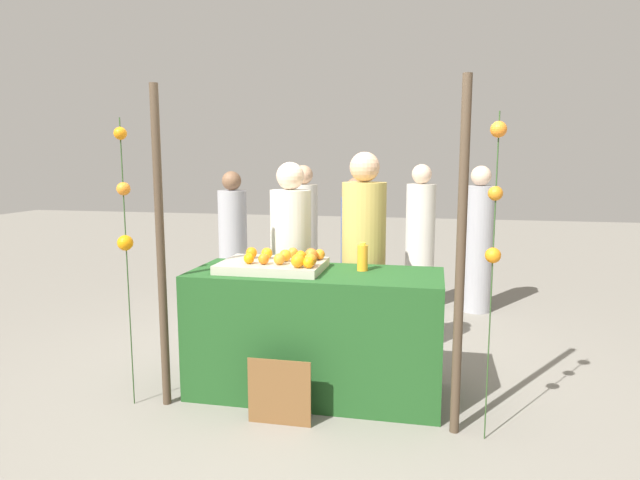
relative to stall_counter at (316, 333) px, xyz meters
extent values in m
plane|color=gray|center=(0.00, 0.00, -0.44)|extent=(24.00, 24.00, 0.00)
cube|color=#1E4C1E|center=(0.00, 0.00, 0.00)|extent=(1.74, 0.70, 0.87)
cube|color=#B2AD99|center=(-0.31, 0.00, 0.47)|extent=(0.71, 0.52, 0.06)
sphere|color=orange|center=(-0.38, 0.09, 0.54)|extent=(0.08, 0.08, 0.08)
sphere|color=orange|center=(-0.49, 0.09, 0.54)|extent=(0.08, 0.08, 0.08)
sphere|color=orange|center=(-0.01, -0.11, 0.54)|extent=(0.09, 0.09, 0.09)
sphere|color=orange|center=(-0.44, -0.12, 0.53)|extent=(0.07, 0.07, 0.07)
sphere|color=orange|center=(-0.08, -0.18, 0.54)|extent=(0.09, 0.09, 0.09)
sphere|color=orange|center=(-0.23, -0.11, 0.54)|extent=(0.08, 0.08, 0.08)
sphere|color=orange|center=(-0.05, 0.08, 0.54)|extent=(0.09, 0.09, 0.09)
sphere|color=orange|center=(-0.21, 0.17, 0.54)|extent=(0.08, 0.08, 0.08)
sphere|color=orange|center=(-0.12, 0.05, 0.54)|extent=(0.08, 0.08, 0.08)
sphere|color=orange|center=(-0.22, 0.02, 0.54)|extent=(0.08, 0.08, 0.08)
sphere|color=orange|center=(0.00, 0.14, 0.54)|extent=(0.08, 0.08, 0.08)
sphere|color=orange|center=(-0.34, -0.12, 0.53)|extent=(0.08, 0.08, 0.08)
sphere|color=orange|center=(-0.01, -0.18, 0.54)|extent=(0.08, 0.08, 0.08)
cylinder|color=orange|center=(0.31, 0.11, 0.53)|extent=(0.08, 0.08, 0.18)
cylinder|color=yellow|center=(0.31, 0.11, 0.63)|extent=(0.04, 0.04, 0.02)
cube|color=brown|center=(-0.12, -0.52, -0.23)|extent=(0.40, 0.01, 0.43)
cube|color=black|center=(-0.12, -0.51, -0.23)|extent=(0.38, 0.02, 0.41)
cylinder|color=beige|center=(-0.32, 0.56, 0.26)|extent=(0.33, 0.33, 1.40)
sphere|color=beige|center=(-0.32, 0.56, 1.08)|extent=(0.22, 0.22, 0.22)
cylinder|color=tan|center=(0.26, 0.54, 0.30)|extent=(0.34, 0.34, 1.47)
sphere|color=tan|center=(0.26, 0.54, 1.15)|extent=(0.23, 0.23, 0.23)
cylinder|color=beige|center=(0.65, 2.44, 0.25)|extent=(0.32, 0.32, 1.38)
sphere|color=beige|center=(0.65, 2.44, 1.05)|extent=(0.22, 0.22, 0.22)
cylinder|color=beige|center=(-0.64, 2.31, 0.25)|extent=(0.32, 0.32, 1.37)
sphere|color=tan|center=(-0.64, 2.31, 1.04)|extent=(0.21, 0.21, 0.21)
cylinder|color=#384C8C|center=(0.04, 1.70, 0.20)|extent=(0.29, 0.29, 1.27)
sphere|color=brown|center=(0.04, 1.70, 0.93)|extent=(0.20, 0.20, 0.20)
cylinder|color=#99999E|center=(1.27, 2.43, 0.25)|extent=(0.32, 0.32, 1.37)
sphere|color=beige|center=(1.27, 2.43, 1.03)|extent=(0.21, 0.21, 0.21)
cylinder|color=#99999E|center=(-1.33, 1.90, 0.22)|extent=(0.30, 0.30, 1.32)
sphere|color=brown|center=(-1.33, 1.90, 0.98)|extent=(0.21, 0.21, 0.21)
cylinder|color=#473828|center=(-0.95, -0.39, 0.62)|extent=(0.06, 0.06, 2.12)
cylinder|color=#473828|center=(0.95, -0.39, 0.62)|extent=(0.06, 0.06, 2.12)
cylinder|color=#2D4C23|center=(-1.17, -0.44, 0.52)|extent=(0.01, 0.01, 1.91)
sphere|color=orange|center=(-1.16, -0.45, 1.37)|extent=(0.08, 0.08, 0.08)
sphere|color=orange|center=(-1.17, -0.43, 1.02)|extent=(0.09, 0.09, 0.09)
sphere|color=orange|center=(-1.17, -0.45, 0.67)|extent=(0.10, 0.10, 0.10)
cylinder|color=#2D4C23|center=(1.12, -0.44, 0.52)|extent=(0.01, 0.01, 1.91)
sphere|color=orange|center=(1.12, -0.45, 1.37)|extent=(0.09, 0.09, 0.09)
sphere|color=orange|center=(1.12, -0.44, 1.02)|extent=(0.08, 0.08, 0.08)
sphere|color=orange|center=(1.12, -0.44, 0.67)|extent=(0.09, 0.09, 0.09)
camera|label=1|loc=(0.79, -3.62, 1.21)|focal=30.69mm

